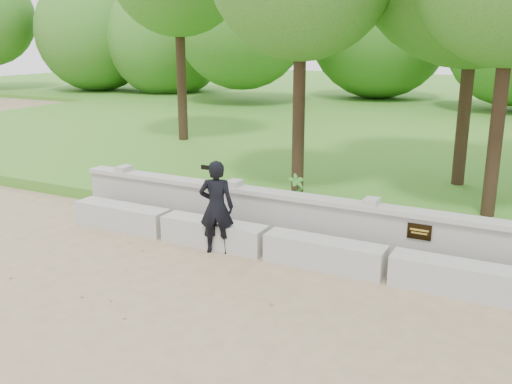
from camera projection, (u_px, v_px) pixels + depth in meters
ground at (345, 338)px, 6.78m from camera, size 80.00×80.00×0.00m
lawn at (486, 142)px, 18.71m from camera, size 40.00×22.00×0.25m
concrete_bench at (388, 265)px, 8.35m from camera, size 11.90×0.45×0.45m
parapet_wall at (401, 236)px, 8.88m from camera, size 12.50×0.35×0.90m
man_main at (216, 207)px, 9.28m from camera, size 0.66×0.62×1.56m
shrub_a at (296, 190)px, 11.12m from camera, size 0.39×0.40×0.64m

